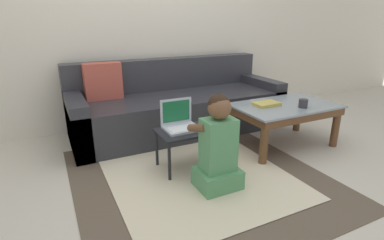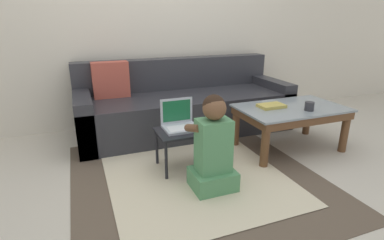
{
  "view_description": "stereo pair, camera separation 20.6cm",
  "coord_description": "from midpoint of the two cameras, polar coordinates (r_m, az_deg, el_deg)",
  "views": [
    {
      "loc": [
        -1.08,
        -1.84,
        1.18
      ],
      "look_at": [
        -0.06,
        0.24,
        0.39
      ],
      "focal_mm": 28.0,
      "sensor_mm": 36.0,
      "label": 1
    },
    {
      "loc": [
        -0.9,
        -1.93,
        1.18
      ],
      "look_at": [
        -0.06,
        0.24,
        0.39
      ],
      "focal_mm": 28.0,
      "sensor_mm": 36.0,
      "label": 2
    }
  ],
  "objects": [
    {
      "name": "person_seated",
      "position": [
        2.12,
        2.16,
        -5.26
      ],
      "size": [
        0.31,
        0.36,
        0.7
      ],
      "color": "#518E5B",
      "rests_on": "ground_plane"
    },
    {
      "name": "wall_back",
      "position": [
        3.54,
        -10.66,
        19.59
      ],
      "size": [
        9.0,
        0.06,
        2.5
      ],
      "color": "beige",
      "rests_on": "ground_plane"
    },
    {
      "name": "coffee_table",
      "position": [
        2.94,
        15.36,
        1.58
      ],
      "size": [
        0.97,
        0.6,
        0.41
      ],
      "color": "gray",
      "rests_on": "ground_plane"
    },
    {
      "name": "cup_on_table",
      "position": [
        2.86,
        18.51,
        2.98
      ],
      "size": [
        0.08,
        0.08,
        0.08
      ],
      "color": "#2D2D33",
      "rests_on": "coffee_table"
    },
    {
      "name": "laptop",
      "position": [
        2.42,
        -4.66,
        -0.83
      ],
      "size": [
        0.28,
        0.22,
        0.23
      ],
      "color": "#B7BCC6",
      "rests_on": "laptop_desk"
    },
    {
      "name": "computer_mouse",
      "position": [
        2.42,
        0.41,
        -1.32
      ],
      "size": [
        0.07,
        0.09,
        0.03
      ],
      "color": "silver",
      "rests_on": "laptop_desk"
    },
    {
      "name": "book_on_table",
      "position": [
        2.85,
        12.01,
        2.99
      ],
      "size": [
        0.24,
        0.15,
        0.03
      ],
      "color": "tan",
      "rests_on": "coffee_table"
    },
    {
      "name": "couch",
      "position": [
        3.29,
        -4.79,
        2.61
      ],
      "size": [
        2.26,
        0.84,
        0.77
      ],
      "color": "#2D2D33",
      "rests_on": "ground_plane"
    },
    {
      "name": "laptop_desk",
      "position": [
        2.42,
        -3.14,
        -2.92
      ],
      "size": [
        0.5,
        0.33,
        0.33
      ],
      "color": "black",
      "rests_on": "ground_plane"
    },
    {
      "name": "ground_plane",
      "position": [
        2.44,
        1.27,
        -10.26
      ],
      "size": [
        16.0,
        16.0,
        0.0
      ],
      "primitive_type": "plane",
      "color": "beige"
    },
    {
      "name": "area_rug",
      "position": [
        2.39,
        -1.18,
        -10.79
      ],
      "size": [
        1.84,
        1.92,
        0.01
      ],
      "color": "brown",
      "rests_on": "ground_plane"
    }
  ]
}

